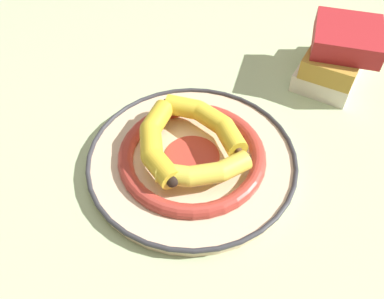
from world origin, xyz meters
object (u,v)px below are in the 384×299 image
at_px(banana_b, 202,172).
at_px(book_stack, 338,54).
at_px(decorative_bowl, 192,157).
at_px(banana_c, 209,121).
at_px(banana_a, 156,141).

relative_size(banana_b, book_stack, 0.72).
relative_size(decorative_bowl, book_stack, 1.65).
bearing_deg(banana_b, decorative_bowl, 93.84).
height_order(banana_b, banana_c, banana_c).
relative_size(banana_a, banana_c, 1.12).
xyz_separation_m(decorative_bowl, book_stack, (0.32, -0.27, 0.05)).
xyz_separation_m(decorative_bowl, banana_b, (-0.06, -0.03, 0.04)).
bearing_deg(book_stack, banana_a, 148.18).
distance_m(banana_a, banana_b, 0.11).
bearing_deg(banana_a, decorative_bowl, 78.66).
xyz_separation_m(decorative_bowl, banana_c, (0.06, -0.02, 0.04)).
height_order(decorative_bowl, banana_a, banana_a).
bearing_deg(banana_a, book_stack, 116.79).
height_order(decorative_bowl, banana_b, banana_b).
bearing_deg(decorative_bowl, banana_b, -155.23).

